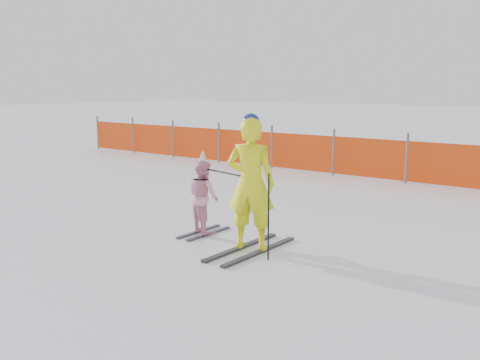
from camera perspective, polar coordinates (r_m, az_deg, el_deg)
ground at (r=7.74m, az=-2.28°, el=-7.82°), size 120.00×120.00×0.00m
adult at (r=7.62m, az=1.16°, el=-0.38°), size 0.81×1.70×1.99m
child at (r=8.61m, az=-3.93°, el=-1.70°), size 0.68×1.01×1.37m
ski_poles at (r=7.61m, az=0.94°, el=-1.82°), size 1.49×0.47×1.21m
safety_fence at (r=15.78m, az=2.20°, el=3.40°), size 15.34×0.06×1.25m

